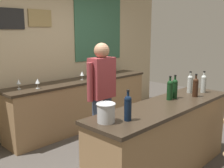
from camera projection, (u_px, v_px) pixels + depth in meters
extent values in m
plane|color=#423D38|center=(138.00, 163.00, 3.56)|extent=(10.00, 10.00, 0.00)
cube|color=tan|center=(50.00, 52.00, 4.67)|extent=(6.00, 0.06, 2.80)
cube|color=black|center=(11.00, 19.00, 4.03)|extent=(0.42, 0.02, 0.32)
cube|color=#997F4C|center=(40.00, 18.00, 4.38)|extent=(0.43, 0.02, 0.28)
cube|color=#38664C|center=(99.00, 27.00, 5.37)|extent=(1.26, 0.02, 1.33)
cube|color=olive|center=(164.00, 142.00, 3.20)|extent=(2.21, 0.57, 0.88)
cube|color=#2D2319|center=(166.00, 106.00, 3.11)|extent=(2.25, 0.60, 0.04)
cube|color=olive|center=(83.00, 104.00, 4.88)|extent=(2.91, 0.53, 0.86)
cube|color=#2D2319|center=(82.00, 81.00, 4.79)|extent=(2.97, 0.56, 0.04)
cylinder|color=#384766|center=(107.00, 125.00, 3.80)|extent=(0.13, 0.13, 0.86)
cylinder|color=#384766|center=(97.00, 128.00, 3.66)|extent=(0.13, 0.13, 0.86)
cube|color=maroon|center=(102.00, 78.00, 3.59)|extent=(0.36, 0.20, 0.56)
sphere|color=#A87A5B|center=(102.00, 51.00, 3.52)|extent=(0.21, 0.21, 0.21)
cylinder|color=maroon|center=(113.00, 78.00, 3.75)|extent=(0.08, 0.08, 0.52)
cylinder|color=maroon|center=(90.00, 82.00, 3.44)|extent=(0.08, 0.08, 0.52)
cylinder|color=black|center=(128.00, 111.00, 2.51)|extent=(0.07, 0.07, 0.20)
sphere|color=black|center=(128.00, 99.00, 2.49)|extent=(0.07, 0.07, 0.07)
cylinder|color=black|center=(128.00, 96.00, 2.48)|extent=(0.03, 0.03, 0.09)
cylinder|color=black|center=(128.00, 91.00, 2.47)|extent=(0.03, 0.03, 0.02)
cylinder|color=black|center=(170.00, 92.00, 3.28)|extent=(0.07, 0.07, 0.20)
sphere|color=black|center=(170.00, 83.00, 3.26)|extent=(0.07, 0.07, 0.07)
cylinder|color=black|center=(170.00, 81.00, 3.25)|extent=(0.03, 0.03, 0.09)
cylinder|color=black|center=(170.00, 77.00, 3.24)|extent=(0.03, 0.03, 0.02)
cylinder|color=black|center=(175.00, 91.00, 3.36)|extent=(0.07, 0.07, 0.20)
sphere|color=black|center=(175.00, 82.00, 3.33)|extent=(0.07, 0.07, 0.07)
cylinder|color=black|center=(175.00, 80.00, 3.33)|extent=(0.03, 0.03, 0.09)
cylinder|color=black|center=(175.00, 75.00, 3.32)|extent=(0.03, 0.03, 0.02)
cylinder|color=black|center=(195.00, 89.00, 3.43)|extent=(0.07, 0.07, 0.20)
sphere|color=black|center=(196.00, 81.00, 3.41)|extent=(0.07, 0.07, 0.07)
cylinder|color=black|center=(196.00, 78.00, 3.40)|extent=(0.03, 0.03, 0.09)
cylinder|color=black|center=(196.00, 74.00, 3.39)|extent=(0.03, 0.03, 0.02)
cylinder|color=#999E99|center=(190.00, 86.00, 3.65)|extent=(0.07, 0.07, 0.20)
sphere|color=#999E99|center=(190.00, 78.00, 3.63)|extent=(0.07, 0.07, 0.07)
cylinder|color=#999E99|center=(190.00, 76.00, 3.62)|extent=(0.03, 0.03, 0.09)
cylinder|color=black|center=(191.00, 72.00, 3.61)|extent=(0.03, 0.03, 0.02)
cylinder|color=#999E99|center=(203.00, 86.00, 3.67)|extent=(0.07, 0.07, 0.20)
sphere|color=#999E99|center=(204.00, 78.00, 3.65)|extent=(0.07, 0.07, 0.07)
cylinder|color=#999E99|center=(204.00, 75.00, 3.64)|extent=(0.03, 0.03, 0.09)
cylinder|color=black|center=(204.00, 72.00, 3.63)|extent=(0.03, 0.03, 0.02)
cylinder|color=#B7BABF|center=(106.00, 113.00, 2.47)|extent=(0.17, 0.17, 0.18)
torus|color=#B7BABF|center=(106.00, 104.00, 2.45)|extent=(0.19, 0.19, 0.02)
cylinder|color=silver|center=(19.00, 89.00, 4.01)|extent=(0.06, 0.06, 0.00)
cylinder|color=silver|center=(19.00, 86.00, 4.00)|extent=(0.01, 0.01, 0.07)
cone|color=silver|center=(18.00, 81.00, 3.99)|extent=(0.07, 0.07, 0.08)
cylinder|color=silver|center=(38.00, 88.00, 4.05)|extent=(0.06, 0.06, 0.00)
cylinder|color=silver|center=(38.00, 86.00, 4.04)|extent=(0.01, 0.01, 0.07)
cone|color=silver|center=(38.00, 81.00, 4.03)|extent=(0.07, 0.07, 0.08)
cylinder|color=silver|center=(82.00, 80.00, 4.77)|extent=(0.06, 0.06, 0.00)
cylinder|color=silver|center=(82.00, 77.00, 4.76)|extent=(0.01, 0.01, 0.07)
cone|color=silver|center=(82.00, 73.00, 4.75)|extent=(0.07, 0.07, 0.08)
cylinder|color=silver|center=(95.00, 78.00, 4.91)|extent=(0.06, 0.06, 0.00)
cylinder|color=silver|center=(95.00, 76.00, 4.90)|extent=(0.01, 0.01, 0.07)
cone|color=silver|center=(95.00, 72.00, 4.89)|extent=(0.07, 0.07, 0.08)
cylinder|color=silver|center=(107.00, 75.00, 5.26)|extent=(0.06, 0.06, 0.00)
cylinder|color=silver|center=(107.00, 73.00, 5.25)|extent=(0.01, 0.01, 0.07)
cone|color=silver|center=(107.00, 69.00, 5.24)|extent=(0.07, 0.07, 0.08)
cylinder|color=#336699|center=(104.00, 74.00, 5.14)|extent=(0.08, 0.08, 0.09)
torus|color=#336699|center=(106.00, 73.00, 5.17)|extent=(0.06, 0.01, 0.06)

